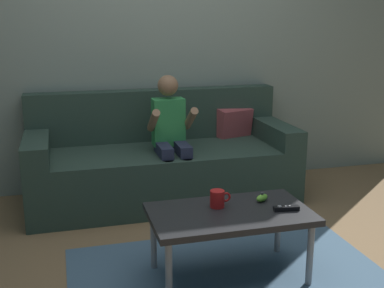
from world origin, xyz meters
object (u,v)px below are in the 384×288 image
Objects in this scene: coffee_table at (230,218)px; person_seated_on_couch at (171,134)px; nunchuk_lime at (262,198)px; game_remote_black_near_edge at (286,208)px; couch at (162,163)px; coffee_mug at (218,199)px.

person_seated_on_couch is at bearing 93.46° from coffee_table.
game_remote_black_near_edge is at bearing -66.18° from nunchuk_lime.
game_remote_black_near_edge is 0.18m from nunchuk_lime.
nunchuk_lime reaches higher than game_remote_black_near_edge.
game_remote_black_near_edge is at bearing -73.93° from couch.
game_remote_black_near_edge is 1.22× the size of coffee_mug.
person_seated_on_couch reaches higher than game_remote_black_near_edge.
game_remote_black_near_edge reaches higher than coffee_table.
coffee_table is 8.73× the size of nunchuk_lime.
couch reaches higher than coffee_table.
coffee_table is at bearing 166.44° from game_remote_black_near_edge.
couch is 2.34× the size of coffee_table.
game_remote_black_near_edge is 0.37m from coffee_mug.
person_seated_on_couch is 1.14× the size of coffee_table.
game_remote_black_near_edge is 1.44× the size of nunchuk_lime.
coffee_table is 0.12m from coffee_mug.
game_remote_black_near_edge is (0.40, -1.38, 0.11)m from couch.
couch is at bearing 94.36° from coffee_table.
coffee_mug is at bearing 156.71° from game_remote_black_near_edge.
couch is 0.33m from person_seated_on_couch.
person_seated_on_couch reaches higher than coffee_table.
nunchuk_lime is (0.32, -1.21, 0.12)m from couch.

